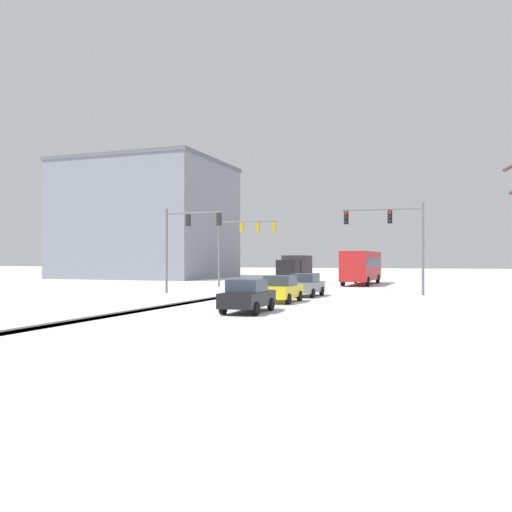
{
  "coord_description": "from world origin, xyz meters",
  "views": [
    {
      "loc": [
        11.26,
        -8.44,
        2.61
      ],
      "look_at": [
        0.0,
        22.75,
        2.8
      ],
      "focal_mm": 38.1,
      "sensor_mm": 36.0,
      "label": 1
    }
  ],
  "objects_px": {
    "traffic_signal_far_left": "(242,236)",
    "car_grey_lead": "(306,285)",
    "car_black_third": "(248,296)",
    "box_truck_delivery": "(295,268)",
    "car_yellow_cab_second": "(281,289)",
    "traffic_signal_near_right": "(394,230)",
    "bus_oncoming": "(362,265)",
    "traffic_signal_near_left": "(185,233)",
    "office_building_far_left_block": "(148,220)"
  },
  "relations": [
    {
      "from": "traffic_signal_far_left",
      "to": "traffic_signal_near_left",
      "type": "xyz_separation_m",
      "value": [
        -0.63,
        -10.21,
        -0.19
      ]
    },
    {
      "from": "traffic_signal_near_right",
      "to": "bus_oncoming",
      "type": "bearing_deg",
      "value": 106.03
    },
    {
      "from": "traffic_signal_far_left",
      "to": "traffic_signal_near_right",
      "type": "relative_size",
      "value": 1.0
    },
    {
      "from": "office_building_far_left_block",
      "to": "box_truck_delivery",
      "type": "bearing_deg",
      "value": -20.52
    },
    {
      "from": "traffic_signal_far_left",
      "to": "car_grey_lead",
      "type": "distance_m",
      "value": 14.2
    },
    {
      "from": "traffic_signal_near_left",
      "to": "traffic_signal_near_right",
      "type": "bearing_deg",
      "value": 6.95
    },
    {
      "from": "car_black_third",
      "to": "car_yellow_cab_second",
      "type": "bearing_deg",
      "value": 92.63
    },
    {
      "from": "traffic_signal_far_left",
      "to": "car_yellow_cab_second",
      "type": "xyz_separation_m",
      "value": [
        8.76,
        -15.92,
        -3.96
      ]
    },
    {
      "from": "box_truck_delivery",
      "to": "office_building_far_left_block",
      "type": "relative_size",
      "value": 0.35
    },
    {
      "from": "traffic_signal_near_right",
      "to": "car_grey_lead",
      "type": "xyz_separation_m",
      "value": [
        -5.81,
        -2.03,
        -3.81
      ]
    },
    {
      "from": "traffic_signal_near_left",
      "to": "car_grey_lead",
      "type": "height_order",
      "value": "traffic_signal_near_left"
    },
    {
      "from": "car_grey_lead",
      "to": "car_yellow_cab_second",
      "type": "relative_size",
      "value": 1.0
    },
    {
      "from": "car_grey_lead",
      "to": "office_building_far_left_block",
      "type": "distance_m",
      "value": 43.41
    },
    {
      "from": "traffic_signal_far_left",
      "to": "bus_oncoming",
      "type": "height_order",
      "value": "traffic_signal_far_left"
    },
    {
      "from": "traffic_signal_near_right",
      "to": "bus_oncoming",
      "type": "xyz_separation_m",
      "value": [
        -4.91,
        17.07,
        -2.63
      ]
    },
    {
      "from": "traffic_signal_near_right",
      "to": "traffic_signal_far_left",
      "type": "bearing_deg",
      "value": 150.35
    },
    {
      "from": "bus_oncoming",
      "to": "box_truck_delivery",
      "type": "height_order",
      "value": "bus_oncoming"
    },
    {
      "from": "traffic_signal_near_right",
      "to": "car_black_third",
      "type": "relative_size",
      "value": 1.56
    },
    {
      "from": "car_yellow_cab_second",
      "to": "bus_oncoming",
      "type": "xyz_separation_m",
      "value": [
        1.0,
        24.65,
        1.18
      ]
    },
    {
      "from": "bus_oncoming",
      "to": "office_building_far_left_block",
      "type": "xyz_separation_m",
      "value": [
        -31.61,
        10.72,
        6.07
      ]
    },
    {
      "from": "traffic_signal_near_left",
      "to": "car_yellow_cab_second",
      "type": "xyz_separation_m",
      "value": [
        9.39,
        -5.71,
        -3.77
      ]
    },
    {
      "from": "traffic_signal_near_right",
      "to": "bus_oncoming",
      "type": "relative_size",
      "value": 0.59
    },
    {
      "from": "car_yellow_cab_second",
      "to": "box_truck_delivery",
      "type": "bearing_deg",
      "value": 103.92
    },
    {
      "from": "traffic_signal_near_left",
      "to": "car_yellow_cab_second",
      "type": "bearing_deg",
      "value": -31.29
    },
    {
      "from": "traffic_signal_far_left",
      "to": "office_building_far_left_block",
      "type": "relative_size",
      "value": 0.31
    },
    {
      "from": "bus_oncoming",
      "to": "traffic_signal_near_right",
      "type": "bearing_deg",
      "value": -73.97
    },
    {
      "from": "traffic_signal_near_left",
      "to": "car_yellow_cab_second",
      "type": "relative_size",
      "value": 1.58
    },
    {
      "from": "car_grey_lead",
      "to": "car_black_third",
      "type": "relative_size",
      "value": 0.99
    },
    {
      "from": "box_truck_delivery",
      "to": "office_building_far_left_block",
      "type": "distance_m",
      "value": 26.5
    },
    {
      "from": "traffic_signal_near_left",
      "to": "traffic_signal_near_right",
      "type": "distance_m",
      "value": 15.41
    },
    {
      "from": "bus_oncoming",
      "to": "car_black_third",
      "type": "bearing_deg",
      "value": -91.29
    },
    {
      "from": "traffic_signal_far_left",
      "to": "traffic_signal_near_left",
      "type": "relative_size",
      "value": 1.0
    },
    {
      "from": "traffic_signal_far_left",
      "to": "car_grey_lead",
      "type": "relative_size",
      "value": 1.57
    },
    {
      "from": "car_grey_lead",
      "to": "office_building_far_left_block",
      "type": "height_order",
      "value": "office_building_far_left_block"
    },
    {
      "from": "car_yellow_cab_second",
      "to": "bus_oncoming",
      "type": "relative_size",
      "value": 0.37
    },
    {
      "from": "traffic_signal_far_left",
      "to": "car_grey_lead",
      "type": "height_order",
      "value": "traffic_signal_far_left"
    },
    {
      "from": "traffic_signal_near_right",
      "to": "car_black_third",
      "type": "height_order",
      "value": "traffic_signal_near_right"
    },
    {
      "from": "traffic_signal_near_right",
      "to": "car_grey_lead",
      "type": "bearing_deg",
      "value": -160.8
    },
    {
      "from": "traffic_signal_near_left",
      "to": "bus_oncoming",
      "type": "height_order",
      "value": "traffic_signal_near_left"
    },
    {
      "from": "car_black_third",
      "to": "bus_oncoming",
      "type": "relative_size",
      "value": 0.38
    },
    {
      "from": "car_grey_lead",
      "to": "traffic_signal_near_right",
      "type": "bearing_deg",
      "value": 19.2
    },
    {
      "from": "traffic_signal_near_right",
      "to": "office_building_far_left_block",
      "type": "relative_size",
      "value": 0.31
    },
    {
      "from": "traffic_signal_far_left",
      "to": "box_truck_delivery",
      "type": "height_order",
      "value": "traffic_signal_far_left"
    },
    {
      "from": "traffic_signal_near_left",
      "to": "box_truck_delivery",
      "type": "xyz_separation_m",
      "value": [
        2.86,
        20.65,
        -2.95
      ]
    },
    {
      "from": "office_building_far_left_block",
      "to": "traffic_signal_near_right",
      "type": "bearing_deg",
      "value": -37.28
    },
    {
      "from": "traffic_signal_near_left",
      "to": "car_black_third",
      "type": "height_order",
      "value": "traffic_signal_near_left"
    },
    {
      "from": "car_black_third",
      "to": "box_truck_delivery",
      "type": "distance_m",
      "value": 33.54
    },
    {
      "from": "car_grey_lead",
      "to": "office_building_far_left_block",
      "type": "relative_size",
      "value": 0.19
    },
    {
      "from": "traffic_signal_near_left",
      "to": "car_black_third",
      "type": "relative_size",
      "value": 1.56
    },
    {
      "from": "traffic_signal_near_left",
      "to": "traffic_signal_near_right",
      "type": "height_order",
      "value": "same"
    }
  ]
}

